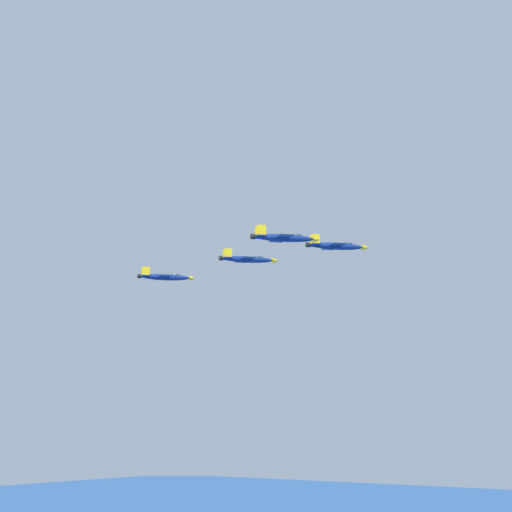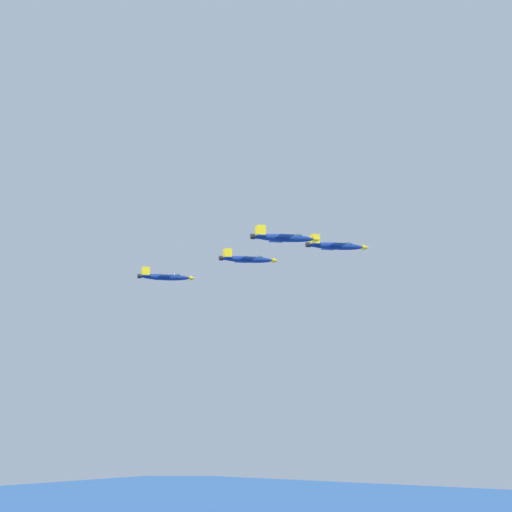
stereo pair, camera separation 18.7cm
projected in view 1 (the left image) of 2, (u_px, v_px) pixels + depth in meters
jet_lead at (336, 246)px, 233.37m from camera, size 13.83×11.64×3.37m
jet_left_wingman at (248, 259)px, 242.62m from camera, size 13.22×11.07×3.22m
jet_right_wingman at (284, 238)px, 214.04m from camera, size 13.67×11.72×3.36m
jet_left_outer at (165, 277)px, 251.63m from camera, size 13.19×10.92×3.20m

